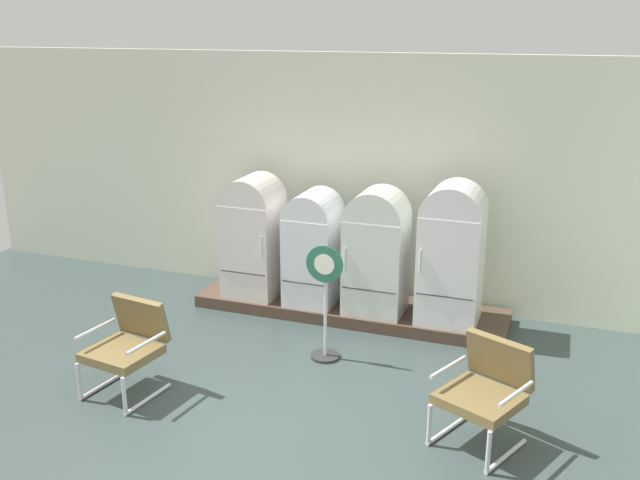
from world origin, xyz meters
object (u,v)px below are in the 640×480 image
refrigerator_1 (313,244)px  armchair_right (486,388)px  refrigerator_0 (253,232)px  refrigerator_2 (376,248)px  refrigerator_3 (452,249)px  sign_stand (325,308)px  armchair_left (128,343)px

refrigerator_1 → armchair_right: refrigerator_1 is taller
refrigerator_0 → armchair_right: (3.19, -2.16, -0.45)m
refrigerator_2 → refrigerator_3: size_ratio=0.92×
refrigerator_2 → sign_stand: (-0.25, -1.11, -0.37)m
refrigerator_0 → refrigerator_2: size_ratio=1.02×
armchair_right → sign_stand: 2.08m
refrigerator_2 → armchair_right: refrigerator_2 is taller
refrigerator_0 → refrigerator_3: 2.50m
refrigerator_2 → sign_stand: refrigerator_2 is taller
refrigerator_1 → sign_stand: (0.56, -1.15, -0.32)m
refrigerator_3 → armchair_right: 2.31m
refrigerator_2 → armchair_left: refrigerator_2 is taller
refrigerator_2 → armchair_left: (-1.84, -2.41, -0.44)m
refrigerator_1 → refrigerator_2: 0.81m
refrigerator_0 → refrigerator_1: bearing=-0.1°
refrigerator_0 → refrigerator_2: 1.62m
refrigerator_0 → armchair_left: 2.50m
refrigerator_0 → sign_stand: bearing=-40.0°
refrigerator_2 → refrigerator_3: bearing=2.1°
refrigerator_3 → sign_stand: bearing=-134.8°
sign_stand → refrigerator_0: bearing=140.0°
sign_stand → refrigerator_2: bearing=77.1°
refrigerator_3 → armchair_right: bearing=-72.3°
armchair_right → sign_stand: (-1.82, 1.01, 0.07)m
refrigerator_2 → refrigerator_0: bearing=178.6°
armchair_left → refrigerator_0: bearing=85.0°
refrigerator_2 → refrigerator_3: refrigerator_3 is taller
refrigerator_2 → refrigerator_1: bearing=177.3°
refrigerator_1 → armchair_right: size_ratio=1.53×
armchair_right → refrigerator_1: bearing=137.8°
refrigerator_2 → refrigerator_3: (0.88, 0.03, 0.07)m
sign_stand → armchair_left: bearing=-140.6°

